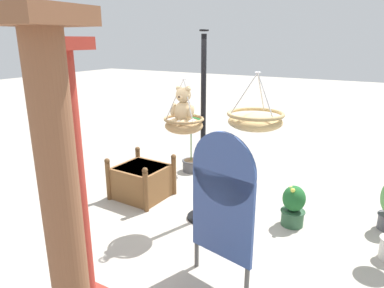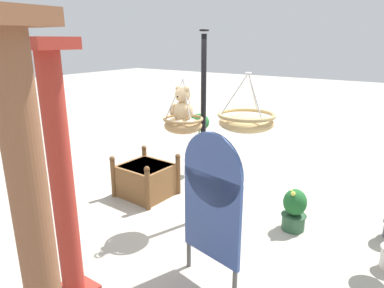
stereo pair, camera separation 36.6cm
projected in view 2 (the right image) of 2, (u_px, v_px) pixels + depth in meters
The scene contains 11 objects.
ground_plane at pixel (197, 216), 5.13m from camera, with size 40.00×40.00×0.00m, color #A8A093.
display_pole_central at pixel (203, 165), 4.81m from camera, with size 0.44×0.44×2.61m.
hanging_basket_with_teddy at pixel (183, 124), 4.52m from camera, with size 0.52×0.52×0.70m.
teddy_bear at pixel (182, 108), 4.44m from camera, with size 0.34×0.30×0.50m.
hanging_basket_left_high at pixel (246, 121), 3.39m from camera, with size 0.56×0.56×0.57m.
greenhouse_pillar_left at pixel (63, 187), 3.14m from camera, with size 0.39×0.39×2.52m.
greenhouse_pillar_right at pixel (36, 242), 2.17m from camera, with size 0.43×0.43×2.66m.
wooden_planter_box at pixel (146, 179), 5.74m from camera, with size 0.89×0.85×0.70m.
potted_plant_bushy_green at pixel (199, 139), 6.68m from camera, with size 0.38×0.38×1.16m.
potted_plant_small_succulent at pixel (294, 210), 4.69m from camera, with size 0.34×0.34×0.60m.
display_sign_board at pixel (212, 198), 3.48m from camera, with size 0.75×0.20×1.65m.
Camera 2 is at (-2.55, 3.83, 2.49)m, focal length 32.54 mm.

